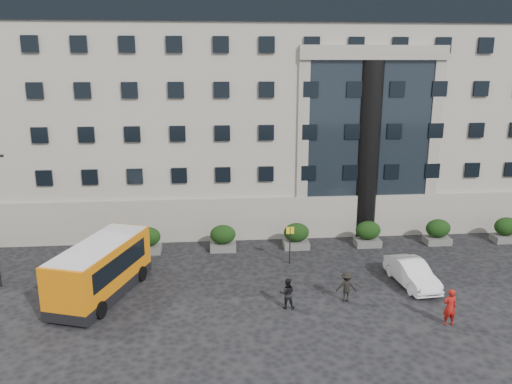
# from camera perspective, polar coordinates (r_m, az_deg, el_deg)

# --- Properties ---
(ground) EXTENTS (120.00, 120.00, 0.00)m
(ground) POSITION_cam_1_polar(r_m,az_deg,el_deg) (28.29, -5.89, -12.38)
(ground) COLOR black
(ground) RESTS_ON ground
(civic_building) EXTENTS (44.00, 24.00, 18.00)m
(civic_building) POSITION_cam_1_polar(r_m,az_deg,el_deg) (47.71, 1.50, 9.94)
(civic_building) COLOR #A49C90
(civic_building) RESTS_ON ground
(entrance_column) EXTENTS (1.80, 1.80, 13.00)m
(entrance_column) POSITION_cam_1_polar(r_m,az_deg,el_deg) (37.85, 12.59, 4.61)
(entrance_column) COLOR black
(entrance_column) RESTS_ON ground
(hedge_a) EXTENTS (1.80, 1.26, 1.84)m
(hedge_a) POSITION_cam_1_polar(r_m,az_deg,el_deg) (35.41, -12.28, -5.38)
(hedge_a) COLOR #555553
(hedge_a) RESTS_ON ground
(hedge_b) EXTENTS (1.80, 1.26, 1.84)m
(hedge_b) POSITION_cam_1_polar(r_m,az_deg,el_deg) (35.11, -3.80, -5.24)
(hedge_b) COLOR #555553
(hedge_b) RESTS_ON ground
(hedge_c) EXTENTS (1.80, 1.26, 1.84)m
(hedge_c) POSITION_cam_1_polar(r_m,az_deg,el_deg) (35.57, 4.63, -4.99)
(hedge_c) COLOR #555553
(hedge_c) RESTS_ON ground
(hedge_d) EXTENTS (1.80, 1.26, 1.84)m
(hedge_d) POSITION_cam_1_polar(r_m,az_deg,el_deg) (36.77, 12.67, -4.65)
(hedge_d) COLOR #555553
(hedge_d) RESTS_ON ground
(hedge_e) EXTENTS (1.80, 1.26, 1.84)m
(hedge_e) POSITION_cam_1_polar(r_m,az_deg,el_deg) (38.64, 20.07, -4.26)
(hedge_e) COLOR #555553
(hedge_e) RESTS_ON ground
(hedge_f) EXTENTS (1.80, 1.26, 1.84)m
(hedge_f) POSITION_cam_1_polar(r_m,az_deg,el_deg) (41.09, 26.67, -3.85)
(hedge_f) COLOR #555553
(hedge_f) RESTS_ON ground
(bus_stop_sign) EXTENTS (0.50, 0.08, 2.52)m
(bus_stop_sign) POSITION_cam_1_polar(r_m,az_deg,el_deg) (32.56, 3.90, -5.34)
(bus_stop_sign) COLOR #262628
(bus_stop_sign) RESTS_ON ground
(minibus) EXTENTS (4.77, 7.82, 3.08)m
(minibus) POSITION_cam_1_polar(r_m,az_deg,el_deg) (29.47, -17.33, -8.24)
(minibus) COLOR orange
(minibus) RESTS_ON ground
(red_truck) EXTENTS (3.31, 5.71, 2.89)m
(red_truck) POSITION_cam_1_polar(r_m,az_deg,el_deg) (47.59, -23.49, -0.46)
(red_truck) COLOR maroon
(red_truck) RESTS_ON ground
(parked_car_d) EXTENTS (2.12, 4.42, 1.22)m
(parked_car_d) POSITION_cam_1_polar(r_m,az_deg,el_deg) (42.42, -26.00, -3.68)
(parked_car_d) COLOR black
(parked_car_d) RESTS_ON ground
(white_taxi) EXTENTS (2.04, 4.67, 1.49)m
(white_taxi) POSITION_cam_1_polar(r_m,az_deg,el_deg) (31.21, 17.38, -8.84)
(white_taxi) COLOR white
(white_taxi) RESTS_ON ground
(pedestrian_a) EXTENTS (0.72, 0.48, 1.94)m
(pedestrian_a) POSITION_cam_1_polar(r_m,az_deg,el_deg) (27.26, 21.26, -12.17)
(pedestrian_a) COLOR #9C150F
(pedestrian_a) RESTS_ON ground
(pedestrian_b) EXTENTS (0.90, 0.74, 1.70)m
(pedestrian_b) POSITION_cam_1_polar(r_m,az_deg,el_deg) (27.20, 3.59, -11.48)
(pedestrian_b) COLOR black
(pedestrian_b) RESTS_ON ground
(pedestrian_c) EXTENTS (1.18, 0.77, 1.72)m
(pedestrian_c) POSITION_cam_1_polar(r_m,az_deg,el_deg) (28.30, 10.29, -10.60)
(pedestrian_c) COLOR black
(pedestrian_c) RESTS_ON ground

